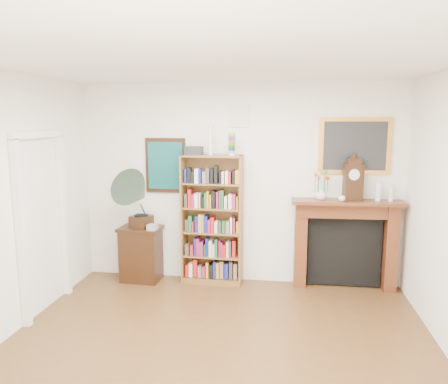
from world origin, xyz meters
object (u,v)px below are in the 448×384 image
(fireplace, at_px, (345,236))
(bottle_right, at_px, (391,194))
(mantel_clock, at_px, (353,180))
(bottle_left, at_px, (378,192))
(flower_vase, at_px, (321,194))
(side_cabinet, at_px, (141,254))
(cd_stack, at_px, (152,227))
(teacup, at_px, (342,199))
(bookshelf, at_px, (212,213))
(gramophone, at_px, (137,195))

(fireplace, height_order, bottle_right, bottle_right)
(mantel_clock, distance_m, bottle_left, 0.37)
(flower_vase, relative_size, bottle_right, 0.76)
(side_cabinet, height_order, mantel_clock, mantel_clock)
(cd_stack, bearing_deg, teacup, 2.86)
(flower_vase, bearing_deg, side_cabinet, -178.34)
(cd_stack, height_order, teacup, teacup)
(teacup, distance_m, bottle_right, 0.64)
(fireplace, xyz_separation_m, bottle_right, (0.55, -0.06, 0.60))
(cd_stack, bearing_deg, mantel_clock, 4.03)
(bookshelf, distance_m, bottle_right, 2.40)
(bookshelf, distance_m, mantel_clock, 1.95)
(side_cabinet, bearing_deg, cd_stack, -28.06)
(cd_stack, relative_size, bottle_right, 0.60)
(bookshelf, distance_m, flower_vase, 1.51)
(bottle_left, bearing_deg, teacup, -170.07)
(gramophone, height_order, bottle_left, gramophone)
(flower_vase, distance_m, bottle_right, 0.90)
(side_cabinet, relative_size, cd_stack, 6.58)
(gramophone, bearing_deg, cd_stack, 12.02)
(cd_stack, xyz_separation_m, teacup, (2.55, 0.13, 0.44))
(teacup, xyz_separation_m, bottle_right, (0.64, 0.07, 0.06))
(cd_stack, distance_m, flower_vase, 2.34)
(bookshelf, xyz_separation_m, bottle_right, (2.38, 0.00, 0.32))
(cd_stack, xyz_separation_m, bottle_right, (3.18, 0.20, 0.51))
(gramophone, distance_m, bottle_right, 3.40)
(fireplace, xyz_separation_m, mantel_clock, (0.06, -0.07, 0.78))
(cd_stack, xyz_separation_m, mantel_clock, (2.69, 0.19, 0.68))
(flower_vase, xyz_separation_m, bottle_right, (0.90, -0.01, 0.02))
(side_cabinet, xyz_separation_m, bottle_right, (3.40, 0.06, 0.94))
(gramophone, bearing_deg, bottle_right, 17.42)
(side_cabinet, xyz_separation_m, teacup, (2.77, -0.01, 0.88))
(fireplace, relative_size, mantel_clock, 2.62)
(mantel_clock, xyz_separation_m, bottle_right, (0.49, 0.01, -0.17))
(fireplace, relative_size, teacup, 16.23)
(gramophone, relative_size, teacup, 9.48)
(cd_stack, height_order, mantel_clock, mantel_clock)
(fireplace, xyz_separation_m, cd_stack, (-2.63, -0.26, 0.10))
(teacup, relative_size, bottle_right, 0.45)
(bookshelf, distance_m, bottle_left, 2.24)
(mantel_clock, relative_size, bottle_left, 2.35)
(bookshelf, xyz_separation_m, cd_stack, (-0.81, -0.20, -0.19))
(mantel_clock, relative_size, flower_vase, 3.69)
(teacup, bearing_deg, fireplace, 58.51)
(side_cabinet, distance_m, fireplace, 2.87)
(side_cabinet, relative_size, mantel_clock, 1.40)
(fireplace, bearing_deg, flower_vase, -173.66)
(mantel_clock, bearing_deg, bottle_right, -10.56)
(bookshelf, distance_m, teacup, 1.76)
(flower_vase, xyz_separation_m, teacup, (0.26, -0.08, -0.04))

